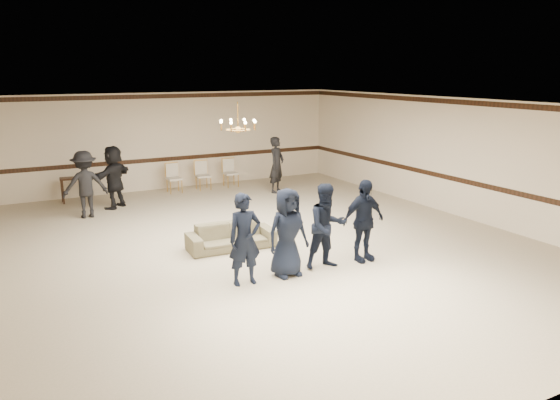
{
  "coord_description": "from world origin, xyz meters",
  "views": [
    {
      "loc": [
        -5.07,
        -10.59,
        3.9
      ],
      "look_at": [
        0.31,
        -0.5,
        1.14
      ],
      "focal_mm": 34.54,
      "sensor_mm": 36.0,
      "label": 1
    }
  ],
  "objects": [
    {
      "name": "adult_mid",
      "position": [
        -2.13,
        5.11,
        0.91
      ],
      "size": [
        1.63,
        1.51,
        1.82
      ],
      "primitive_type": "imported",
      "rotation": [
        0.0,
        0.0,
        3.86
      ],
      "color": "black",
      "rests_on": "floor"
    },
    {
      "name": "boy_b",
      "position": [
        -0.28,
        -1.92,
        0.87
      ],
      "size": [
        0.88,
        0.6,
        1.74
      ],
      "primitive_type": "imported",
      "rotation": [
        0.0,
        0.0,
        0.05
      ],
      "color": "black",
      "rests_on": "floor"
    },
    {
      "name": "chandelier",
      "position": [
        0.0,
        1.0,
        2.88
      ],
      "size": [
        0.94,
        0.94,
        0.89
      ],
      "primitive_type": null,
      "color": "#B27F39",
      "rests_on": "ceiling"
    },
    {
      "name": "room",
      "position": [
        0.0,
        0.0,
        1.6
      ],
      "size": [
        12.01,
        14.01,
        3.21
      ],
      "color": "#C5B197",
      "rests_on": "ground"
    },
    {
      "name": "chair_rail",
      "position": [
        0.0,
        6.99,
        1.0
      ],
      "size": [
        12.0,
        0.02,
        0.14
      ],
      "primitive_type": "cube",
      "color": "black",
      "rests_on": "wall_back"
    },
    {
      "name": "settee",
      "position": [
        -0.61,
        0.09,
        0.28
      ],
      "size": [
        1.99,
        0.87,
        0.57
      ],
      "primitive_type": "imported",
      "rotation": [
        0.0,
        0.0,
        -0.06
      ],
      "color": "#726D4C",
      "rests_on": "floor"
    },
    {
      "name": "boy_c",
      "position": [
        0.62,
        -1.92,
        0.87
      ],
      "size": [
        0.89,
        0.72,
        1.74
      ],
      "primitive_type": "imported",
      "rotation": [
        0.0,
        0.0,
        -0.08
      ],
      "color": "black",
      "rests_on": "floor"
    },
    {
      "name": "banquet_chair_mid",
      "position": [
        0.98,
        6.22,
        0.48
      ],
      "size": [
        0.51,
        0.51,
        0.95
      ],
      "primitive_type": null,
      "rotation": [
        0.0,
        0.0,
        -0.1
      ],
      "color": "beige",
      "rests_on": "floor"
    },
    {
      "name": "banquet_chair_right",
      "position": [
        1.98,
        6.22,
        0.48
      ],
      "size": [
        0.49,
        0.49,
        0.95
      ],
      "primitive_type": null,
      "rotation": [
        0.0,
        0.0,
        -0.06
      ],
      "color": "beige",
      "rests_on": "floor"
    },
    {
      "name": "adult_right",
      "position": [
        2.97,
        4.71,
        0.91
      ],
      "size": [
        0.79,
        0.74,
        1.82
      ],
      "primitive_type": "imported",
      "rotation": [
        0.0,
        0.0,
        0.61
      ],
      "color": "black",
      "rests_on": "floor"
    },
    {
      "name": "adult_left",
      "position": [
        -3.03,
        4.41,
        0.91
      ],
      "size": [
        1.18,
        0.69,
        1.82
      ],
      "primitive_type": "imported",
      "rotation": [
        0.0,
        0.0,
        3.15
      ],
      "color": "black",
      "rests_on": "floor"
    },
    {
      "name": "banquet_chair_left",
      "position": [
        -0.02,
        6.22,
        0.48
      ],
      "size": [
        0.49,
        0.49,
        0.95
      ],
      "primitive_type": null,
      "rotation": [
        0.0,
        0.0,
        0.05
      ],
      "color": "beige",
      "rests_on": "floor"
    },
    {
      "name": "console_table",
      "position": [
        -3.02,
        6.42,
        0.38
      ],
      "size": [
        0.93,
        0.46,
        0.76
      ],
      "primitive_type": "cube",
      "rotation": [
        0.0,
        0.0,
        -0.09
      ],
      "color": "black",
      "rests_on": "floor"
    },
    {
      "name": "crown_molding",
      "position": [
        0.0,
        6.99,
        3.08
      ],
      "size": [
        12.0,
        0.02,
        0.14
      ],
      "primitive_type": "cube",
      "color": "black",
      "rests_on": "wall_back"
    },
    {
      "name": "boy_d",
      "position": [
        1.52,
        -1.92,
        0.87
      ],
      "size": [
        1.03,
        0.46,
        1.74
      ],
      "primitive_type": "imported",
      "rotation": [
        0.0,
        0.0,
        0.03
      ],
      "color": "black",
      "rests_on": "floor"
    },
    {
      "name": "boy_a",
      "position": [
        -1.18,
        -1.92,
        0.87
      ],
      "size": [
        0.65,
        0.44,
        1.74
      ],
      "primitive_type": "imported",
      "rotation": [
        0.0,
        0.0,
        -0.05
      ],
      "color": "black",
      "rests_on": "floor"
    }
  ]
}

